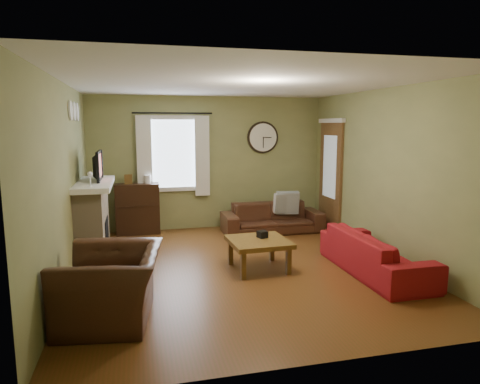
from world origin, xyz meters
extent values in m
cube|color=brown|center=(0.00, 0.00, 0.00)|extent=(4.60, 5.20, 0.00)
cube|color=white|center=(0.00, 0.00, 2.60)|extent=(4.60, 5.20, 0.00)
cube|color=olive|center=(-2.30, 0.00, 1.30)|extent=(0.00, 5.20, 2.60)
cube|color=olive|center=(2.30, 0.00, 1.30)|extent=(0.00, 5.20, 2.60)
cube|color=olive|center=(0.00, 2.60, 1.30)|extent=(4.60, 0.00, 2.60)
cube|color=olive|center=(0.00, -2.60, 1.30)|extent=(4.60, 0.00, 2.60)
cube|color=tan|center=(-2.10, 1.15, 0.55)|extent=(0.40, 1.40, 1.10)
cube|color=black|center=(-1.91, 1.15, 0.30)|extent=(0.04, 0.60, 0.55)
cube|color=white|center=(-2.07, 1.15, 1.14)|extent=(0.58, 1.60, 0.08)
imported|color=black|center=(-2.05, 1.30, 1.35)|extent=(0.08, 0.60, 0.35)
cube|color=#994C3F|center=(-1.97, 1.30, 1.41)|extent=(0.02, 0.62, 0.36)
cylinder|color=white|center=(-2.28, 0.80, 2.25)|extent=(0.28, 0.28, 0.03)
cylinder|color=white|center=(-2.28, 1.15, 2.25)|extent=(0.28, 0.28, 0.03)
cylinder|color=white|center=(-2.28, 1.50, 2.25)|extent=(0.28, 0.28, 0.03)
cylinder|color=black|center=(-0.70, 2.48, 2.27)|extent=(0.03, 0.03, 1.50)
cube|color=silver|center=(-1.25, 2.48, 1.45)|extent=(0.28, 0.04, 1.55)
cube|color=silver|center=(-0.15, 2.48, 1.45)|extent=(0.28, 0.04, 1.55)
cube|color=brown|center=(2.27, 1.85, 1.05)|extent=(0.05, 0.90, 2.10)
imported|color=brown|center=(-1.36, 2.65, 0.96)|extent=(0.18, 0.24, 0.02)
imported|color=#381E12|center=(1.11, 1.92, 0.28)|extent=(1.91, 0.75, 0.56)
cube|color=gray|center=(1.35, 1.97, 0.55)|extent=(0.39, 0.14, 0.38)
cube|color=gray|center=(1.44, 1.97, 0.55)|extent=(0.45, 0.20, 0.44)
imported|color=maroon|center=(1.78, -0.64, 0.29)|extent=(0.77, 1.97, 0.57)
imported|color=#381E12|center=(-1.70, -1.28, 0.37)|extent=(1.16, 1.28, 0.75)
cube|color=black|center=(0.33, -0.01, 0.40)|extent=(0.16, 0.16, 0.10)
camera|label=1|loc=(-1.40, -5.77, 2.04)|focal=32.00mm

